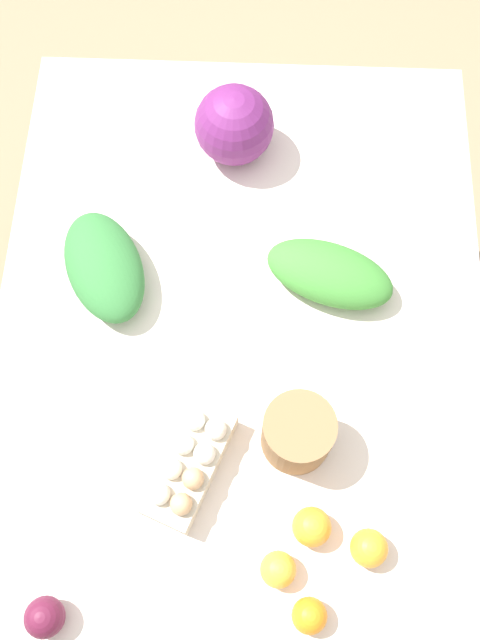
% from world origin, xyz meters
% --- Properties ---
extents(ground_plane, '(8.00, 8.00, 0.00)m').
position_xyz_m(ground_plane, '(0.00, 0.00, 0.00)').
color(ground_plane, '#937A5B').
extents(dining_table, '(1.40, 1.05, 0.71)m').
position_xyz_m(dining_table, '(0.00, 0.00, 0.63)').
color(dining_table, silver).
rests_on(dining_table, ground_plane).
extents(cabbage_purple, '(0.18, 0.18, 0.18)m').
position_xyz_m(cabbage_purple, '(-0.44, -0.03, 0.80)').
color(cabbage_purple, '#6B2366').
rests_on(cabbage_purple, dining_table).
extents(egg_carton, '(0.26, 0.18, 0.09)m').
position_xyz_m(egg_carton, '(0.31, -0.09, 0.76)').
color(egg_carton, beige).
rests_on(egg_carton, dining_table).
extents(paper_bag, '(0.14, 0.14, 0.13)m').
position_xyz_m(paper_bag, '(0.25, 0.12, 0.78)').
color(paper_bag, olive).
rests_on(paper_bag, dining_table).
extents(greens_bunch_beet_tops, '(0.31, 0.25, 0.10)m').
position_xyz_m(greens_bunch_beet_tops, '(-0.10, -0.29, 0.76)').
color(greens_bunch_beet_tops, '#337538').
rests_on(greens_bunch_beet_tops, dining_table).
extents(greens_bunch_chard, '(0.22, 0.31, 0.09)m').
position_xyz_m(greens_bunch_chard, '(-0.10, 0.19, 0.76)').
color(greens_bunch_chard, '#3D8433').
rests_on(greens_bunch_chard, dining_table).
extents(beet_root, '(0.07, 0.07, 0.07)m').
position_xyz_m(beet_root, '(0.59, -0.33, 0.75)').
color(beet_root, '#5B1933').
rests_on(beet_root, dining_table).
extents(orange_0, '(0.07, 0.07, 0.07)m').
position_xyz_m(orange_0, '(0.50, 0.09, 0.75)').
color(orange_0, '#F9A833').
rests_on(orange_0, dining_table).
extents(orange_1, '(0.07, 0.07, 0.07)m').
position_xyz_m(orange_1, '(0.42, 0.15, 0.75)').
color(orange_1, orange).
rests_on(orange_1, dining_table).
extents(orange_2, '(0.07, 0.07, 0.07)m').
position_xyz_m(orange_2, '(0.45, 0.26, 0.75)').
color(orange_2, orange).
rests_on(orange_2, dining_table).
extents(orange_3, '(0.07, 0.07, 0.07)m').
position_xyz_m(orange_3, '(0.57, 0.15, 0.75)').
color(orange_3, orange).
rests_on(orange_3, dining_table).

